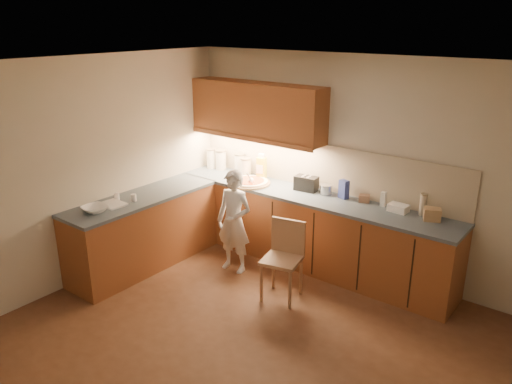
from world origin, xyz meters
TOP-DOWN VIEW (x-y plane):
  - room at (0.00, 0.00)m, footprint 4.54×4.50m
  - l_counter at (-0.92, 1.25)m, footprint 3.77×2.62m
  - backsplash at (-0.38, 1.99)m, footprint 3.75×0.02m
  - upper_cabinets at (-1.27, 1.82)m, footprint 1.95×0.36m
  - pizza_on_board at (-1.21, 1.58)m, footprint 0.56×0.56m
  - child at (-0.97, 0.99)m, footprint 0.49×0.35m
  - wooden_chair at (-0.14, 0.86)m, footprint 0.47×0.47m
  - mixing_bowl at (-1.95, -0.26)m, footprint 0.29×0.29m
  - canister_a at (-2.10, 1.83)m, footprint 0.14×0.14m
  - canister_b at (-1.95, 1.86)m, footprint 0.16×0.16m
  - canister_c at (-1.64, 1.90)m, footprint 0.15×0.15m
  - canister_d at (-1.48, 1.84)m, footprint 0.15×0.15m
  - oil_jug at (-1.21, 1.84)m, footprint 0.13×0.11m
  - toaster at (-0.48, 1.82)m, footprint 0.30×0.19m
  - steel_pot at (-0.21, 1.85)m, footprint 0.16×0.16m
  - blue_box at (0.03, 1.85)m, footprint 0.13×0.11m
  - card_box_a at (0.29, 1.88)m, footprint 0.15×0.13m
  - white_bottle at (0.52, 1.89)m, footprint 0.06×0.06m
  - flat_pack at (0.73, 1.83)m, footprint 0.22×0.16m
  - tall_jar at (0.97, 1.90)m, footprint 0.08×0.08m
  - card_box_b at (1.11, 1.81)m, footprint 0.21×0.19m
  - dough_cloth at (-1.98, -0.00)m, footprint 0.31×0.25m
  - spice_jar_a at (-2.08, 0.14)m, footprint 0.07×0.07m
  - spice_jar_b at (-1.88, 0.23)m, footprint 0.08×0.08m

SIDE VIEW (x-z plane):
  - l_counter at x=-0.92m, z-range 0.00..0.92m
  - wooden_chair at x=-0.14m, z-range 0.07..0.95m
  - child at x=-0.97m, z-range 0.00..1.28m
  - dough_cloth at x=-1.98m, z-range 0.92..0.94m
  - pizza_on_board at x=-1.21m, z-range 0.83..1.06m
  - mixing_bowl at x=-1.95m, z-range 0.92..0.99m
  - spice_jar_a at x=-2.08m, z-range 0.92..1.00m
  - flat_pack at x=0.73m, z-range 0.92..1.01m
  - spice_jar_b at x=-1.88m, z-range 0.92..1.01m
  - card_box_a at x=0.29m, z-range 0.92..1.01m
  - steel_pot at x=-0.21m, z-range 0.92..1.04m
  - card_box_b at x=1.11m, z-range 0.92..1.06m
  - white_bottle at x=0.52m, z-range 0.92..1.09m
  - toaster at x=-0.48m, z-range 0.92..1.11m
  - blue_box at x=0.03m, z-range 0.92..1.14m
  - tall_jar at x=0.97m, z-range 0.92..1.17m
  - canister_d at x=-1.48m, z-range 0.92..1.17m
  - canister_c at x=-1.64m, z-range 0.92..1.19m
  - canister_b at x=-1.95m, z-range 0.92..1.21m
  - canister_a at x=-2.10m, z-range 0.92..1.21m
  - oil_jug at x=-1.21m, z-range 0.91..1.26m
  - backsplash at x=-0.38m, z-range 0.92..1.50m
  - room at x=0.00m, z-range 0.37..2.99m
  - upper_cabinets at x=-1.27m, z-range 1.48..2.21m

